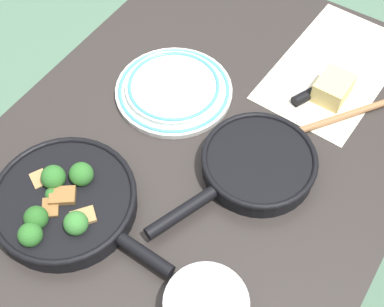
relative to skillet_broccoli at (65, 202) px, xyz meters
name	(u,v)px	position (x,y,z in m)	size (l,w,h in m)	color
ground_plane	(192,292)	(-0.22, 0.14, -0.78)	(14.00, 14.00, 0.00)	#51755B
dining_table_red	(192,183)	(-0.22, 0.14, -0.12)	(1.20, 0.81, 0.75)	#2D2826
skillet_broccoli	(65,202)	(0.00, 0.00, 0.00)	(0.27, 0.39, 0.08)	black
skillet_eggs	(257,164)	(-0.27, 0.26, 0.00)	(0.37, 0.23, 0.04)	black
wooden_spoon	(297,131)	(-0.40, 0.29, -0.02)	(0.32, 0.24, 0.02)	#996B42
parchment_sheet	(334,68)	(-0.61, 0.27, -0.03)	(0.40, 0.25, 0.00)	silver
grater_knife	(323,88)	(-0.54, 0.28, -0.02)	(0.22, 0.12, 0.02)	silver
cheese_block	(333,88)	(-0.53, 0.30, 0.00)	(0.08, 0.07, 0.05)	#EFD67A
dinner_plate_stack	(174,89)	(-0.35, 0.01, -0.01)	(0.26, 0.26, 0.03)	silver
prep_bowl_steel	(206,307)	(0.03, 0.33, 0.00)	(0.14, 0.14, 0.05)	#B7B7BC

